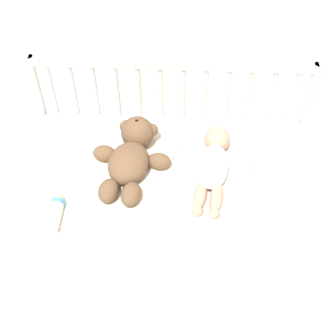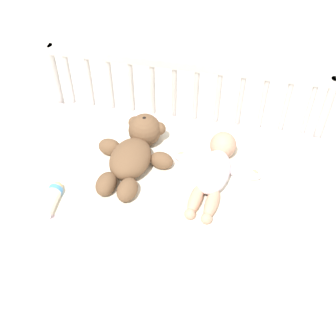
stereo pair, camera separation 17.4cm
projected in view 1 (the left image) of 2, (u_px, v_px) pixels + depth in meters
The scene contains 7 objects.
ground_plane at pixel (168, 242), 2.10m from camera, with size 12.00×12.00×0.00m, color silver.
crib_mattress at pixel (168, 214), 1.94m from camera, with size 1.17×0.70×0.43m.
crib_rail at pixel (172, 100), 1.96m from camera, with size 1.17×0.04×0.71m.
blanket at pixel (174, 173), 1.80m from camera, with size 0.85×0.55×0.01m.
teddy_bear at pixel (131, 155), 1.79m from camera, with size 0.32×0.41×0.13m.
baby at pixel (213, 164), 1.78m from camera, with size 0.35×0.41×0.10m.
baby_bottle at pixel (55, 212), 1.65m from camera, with size 0.05×0.15×0.05m.
Camera 1 is at (0.05, -1.15, 1.79)m, focal length 50.00 mm.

